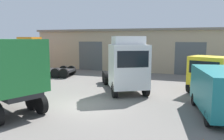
# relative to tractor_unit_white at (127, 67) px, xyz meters

# --- Properties ---
(ground_plane) EXTENTS (60.00, 60.00, 0.00)m
(ground_plane) POSITION_rel_tractor_unit_white_xyz_m (-1.55, -4.06, -1.95)
(ground_plane) COLOR slate
(warehouse_building) EXTENTS (27.47, 8.11, 5.13)m
(warehouse_building) POSITION_rel_tractor_unit_white_xyz_m (-1.55, 13.73, 0.62)
(warehouse_building) COLOR tan
(warehouse_building) RESTS_ON ground_plane
(tractor_unit_white) EXTENTS (5.23, 6.73, 4.14)m
(tractor_unit_white) POSITION_rel_tractor_unit_white_xyz_m (0.00, 0.00, 0.00)
(tractor_unit_white) COLOR silver
(tractor_unit_white) RESTS_ON ground_plane
(delivery_van_teal) EXTENTS (2.77, 5.22, 2.39)m
(delivery_van_teal) POSITION_rel_tractor_unit_white_xyz_m (5.74, -2.87, -0.64)
(delivery_van_teal) COLOR #197075
(delivery_van_teal) RESTS_ON ground_plane
(flatbed_truck_yellow) EXTENTS (5.30, 7.95, 2.73)m
(flatbed_truck_yellow) POSITION_rel_tractor_unit_white_xyz_m (6.05, 2.62, -0.64)
(flatbed_truck_yellow) COLOR yellow
(flatbed_truck_yellow) RESTS_ON ground_plane
(tractor_unit_orange) EXTENTS (6.42, 3.43, 4.14)m
(tractor_unit_orange) POSITION_rel_tractor_unit_white_xyz_m (-11.66, 4.14, 0.00)
(tractor_unit_orange) COLOR orange
(tractor_unit_orange) RESTS_ON ground_plane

